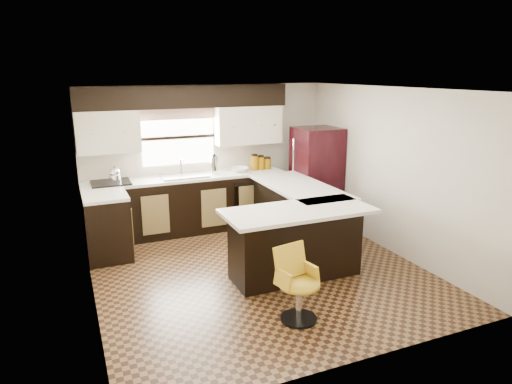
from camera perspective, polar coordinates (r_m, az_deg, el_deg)
name	(u,v)px	position (r m, az deg, el deg)	size (l,w,h in m)	color
floor	(258,270)	(6.27, 0.26, -9.74)	(4.40, 4.40, 0.00)	#49301A
ceiling	(258,89)	(5.70, 0.29, 12.76)	(4.40, 4.40, 0.00)	silver
wall_back	(207,156)	(7.89, -6.08, 4.51)	(4.40, 4.40, 0.00)	beige
wall_front	(360,241)	(4.03, 12.82, -6.02)	(4.40, 4.40, 0.00)	beige
wall_left	(85,202)	(5.42, -20.58, -1.20)	(4.40, 4.40, 0.00)	beige
wall_right	(390,171)	(6.95, 16.40, 2.56)	(4.40, 4.40, 0.00)	beige
base_cab_back	(188,205)	(7.67, -8.48, -1.65)	(3.30, 0.60, 0.90)	black
base_cab_left	(108,228)	(6.85, -18.07, -4.28)	(0.60, 0.70, 0.90)	black
counter_back	(187,178)	(7.55, -8.62, 1.79)	(3.30, 0.60, 0.04)	silver
counter_left	(105,196)	(6.71, -18.39, -0.47)	(0.60, 0.70, 0.04)	silver
soffit	(185,96)	(7.50, -8.88, 11.73)	(3.40, 0.35, 0.36)	black
upper_cab_left	(108,132)	(7.34, -18.05, 7.19)	(0.94, 0.35, 0.64)	beige
upper_cab_right	(248,125)	(7.88, -1.03, 8.40)	(1.14, 0.35, 0.64)	beige
window_pane	(178,137)	(7.69, -9.70, 6.75)	(1.20, 0.02, 0.90)	white
valance	(178,114)	(7.60, -9.75, 9.62)	(1.30, 0.06, 0.18)	#D19B93
sink	(184,176)	(7.51, -8.96, 2.00)	(0.75, 0.45, 0.03)	#B2B2B7
dishwasher	(250,204)	(7.71, -0.73, -1.53)	(0.58, 0.03, 0.78)	black
cooktop	(111,183)	(7.32, -17.70, 1.12)	(0.58, 0.50, 0.03)	black
peninsula_long	(296,217)	(6.99, 5.02, -3.17)	(0.60, 1.95, 0.90)	black
peninsula_return	(295,244)	(5.95, 4.95, -6.47)	(1.65, 0.60, 0.90)	black
counter_pen_long	(300,187)	(6.89, 5.48, 0.62)	(0.84, 1.95, 0.04)	silver
counter_pen_return	(298,211)	(5.71, 5.30, -2.39)	(1.89, 0.84, 0.04)	silver
refrigerator	(316,176)	(7.97, 7.53, 1.94)	(0.72, 0.69, 1.69)	black
bar_chair	(299,285)	(4.97, 5.45, -11.54)	(0.44, 0.44, 0.82)	gold
kettle	(115,174)	(7.30, -17.23, 2.18)	(0.18, 0.18, 0.24)	silver
percolator	(214,165)	(7.64, -5.25, 3.38)	(0.13, 0.13, 0.30)	silver
mixing_bowl	(239,169)	(7.81, -2.08, 2.84)	(0.30, 0.30, 0.07)	white
canister_large	(254,163)	(7.91, -0.22, 3.66)	(0.13, 0.13, 0.25)	#7E5706
canister_med	(261,163)	(7.96, 0.62, 3.62)	(0.12, 0.12, 0.22)	#7E5706
canister_small	(267,164)	(8.01, 1.41, 3.56)	(0.13, 0.13, 0.18)	#7E5706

